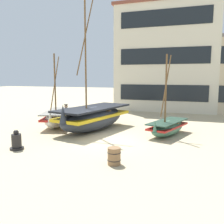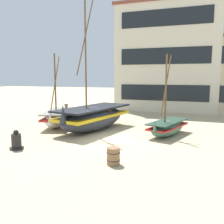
% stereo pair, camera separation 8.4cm
% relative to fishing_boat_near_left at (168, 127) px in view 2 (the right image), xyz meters
% --- Properties ---
extents(ground_plane, '(120.00, 120.00, 0.00)m').
position_rel_fishing_boat_near_left_xyz_m(ground_plane, '(-3.18, -2.04, -0.50)').
color(ground_plane, tan).
extents(fishing_boat_near_left, '(2.23, 3.73, 4.75)m').
position_rel_fishing_boat_near_left_xyz_m(fishing_boat_near_left, '(0.00, 0.00, 0.00)').
color(fishing_boat_near_left, '#427056').
rests_on(fishing_boat_near_left, ground).
extents(fishing_boat_centre_large, '(3.47, 6.27, 8.35)m').
position_rel_fishing_boat_near_left_xyz_m(fishing_boat_centre_large, '(-4.80, -0.13, 0.34)').
color(fishing_boat_centre_large, '#2D333D').
rests_on(fishing_boat_centre_large, ground).
extents(fishing_boat_far_right, '(2.77, 4.48, 5.03)m').
position_rel_fishing_boat_near_left_xyz_m(fishing_boat_far_right, '(-7.73, 0.28, 0.11)').
color(fishing_boat_far_right, silver).
rests_on(fishing_boat_far_right, ground).
extents(fisherman_by_hull, '(0.32, 0.41, 1.68)m').
position_rel_fishing_boat_near_left_xyz_m(fisherman_by_hull, '(-6.60, -0.49, 0.33)').
color(fisherman_by_hull, '#33333D').
rests_on(fisherman_by_hull, ground).
extents(capstan_winch, '(0.66, 0.66, 0.97)m').
position_rel_fishing_boat_near_left_xyz_m(capstan_winch, '(-6.56, -5.39, -0.12)').
color(capstan_winch, black).
rests_on(capstan_winch, ground).
extents(wooden_barrel, '(0.56, 0.56, 0.70)m').
position_rel_fishing_boat_near_left_xyz_m(wooden_barrel, '(-1.43, -5.82, -0.15)').
color(wooden_barrel, olive).
rests_on(wooden_barrel, ground).
extents(harbor_building_main, '(10.47, 6.30, 10.83)m').
position_rel_fishing_boat_near_left_xyz_m(harbor_building_main, '(-1.66, 12.54, 4.92)').
color(harbor_building_main, beige).
rests_on(harbor_building_main, ground).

